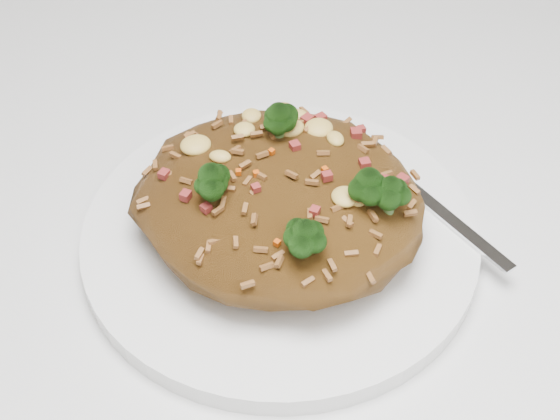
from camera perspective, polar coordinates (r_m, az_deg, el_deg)
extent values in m
cube|color=silver|center=(0.53, -5.05, -0.45)|extent=(1.20, 0.80, 0.04)
cylinder|color=white|center=(0.48, 0.00, -1.83)|extent=(0.24, 0.24, 0.01)
ellipsoid|color=brown|center=(0.46, 0.00, 0.76)|extent=(0.17, 0.16, 0.05)
ellipsoid|color=black|center=(0.43, 6.47, 1.76)|extent=(0.02, 0.02, 0.02)
ellipsoid|color=black|center=(0.46, -0.08, 6.62)|extent=(0.02, 0.02, 0.02)
ellipsoid|color=black|center=(0.43, 8.06, 1.28)|extent=(0.02, 0.02, 0.02)
ellipsoid|color=black|center=(0.40, 1.81, -1.98)|extent=(0.02, 0.02, 0.02)
ellipsoid|color=black|center=(0.43, -5.03, 2.11)|extent=(0.02, 0.02, 0.02)
cube|color=silver|center=(0.48, 13.67, -1.81)|extent=(0.09, 0.06, 0.00)
cube|color=silver|center=(0.53, 6.26, 4.42)|extent=(0.04, 0.04, 0.00)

